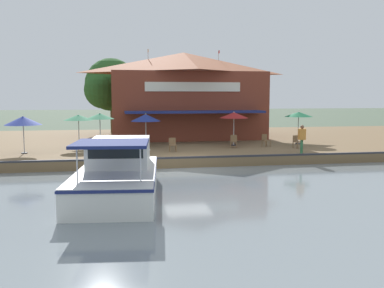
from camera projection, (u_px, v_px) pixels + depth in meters
ground_plane at (188, 169)px, 23.87m from camera, size 220.00×220.00×0.00m
quay_deck at (166, 143)px, 34.60m from camera, size 22.00×56.00×0.60m
quay_edge_fender at (187, 157)px, 23.90m from camera, size 0.20×50.40×0.10m
waterfront_restaurant at (184, 94)px, 36.80m from camera, size 11.14×12.79×7.40m
patio_umbrella_back_row at (100, 116)px, 26.18m from camera, size 1.75×1.75×2.46m
patio_umbrella_mid_patio_right at (78, 118)px, 28.21m from camera, size 1.93×1.93×2.29m
patio_umbrella_by_entrance at (23, 121)px, 25.73m from camera, size 2.19×2.19×2.30m
patio_umbrella_near_quay_edge at (299, 114)px, 30.92m from camera, size 2.00×2.00×2.37m
patio_umbrella_far_corner at (146, 118)px, 29.01m from camera, size 2.04×2.04×2.29m
patio_umbrella_mid_patio_left at (234, 115)px, 29.86m from camera, size 2.00×2.00×2.38m
cafe_chair_far_corner_seat at (234, 141)px, 28.77m from camera, size 0.55×0.55×0.85m
cafe_chair_facing_river at (297, 141)px, 28.57m from camera, size 0.57×0.57×0.85m
cafe_chair_beside_entrance at (265, 140)px, 29.43m from camera, size 0.56×0.56×0.85m
cafe_chair_under_first_umbrella at (173, 144)px, 26.85m from camera, size 0.45×0.45×0.85m
person_near_entrance at (302, 136)px, 25.94m from camera, size 0.49×0.49×1.72m
motorboat_outer_channel at (119, 172)px, 17.91m from camera, size 8.87×3.87×2.37m
tree_behind_restaurant at (109, 86)px, 40.15m from camera, size 5.22×4.97×7.03m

